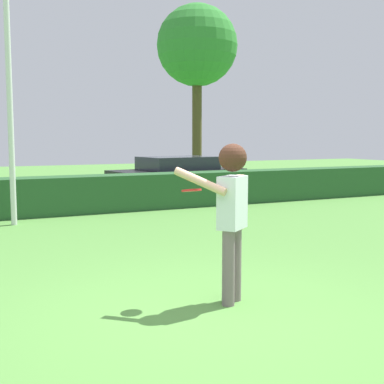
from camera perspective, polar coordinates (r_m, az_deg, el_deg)
name	(u,v)px	position (r m, az deg, el deg)	size (l,w,h in m)	color
ground_plane	(208,315)	(5.48, 1.82, -13.51)	(60.00, 60.00, 0.00)	#528D3D
person	(231,204)	(5.64, 4.41, -1.39)	(0.81, 0.55, 1.77)	slate
frisbee	(192,190)	(5.69, -0.05, 0.20)	(0.22, 0.23, 0.06)	red
lamppost	(8,57)	(11.47, -19.78, 13.95)	(0.24, 0.24, 6.32)	silver
hedge_row	(55,196)	(12.70, -15.05, -0.40)	(27.53, 0.90, 0.91)	#27542A
parked_car_black	(178,175)	(16.04, -1.61, 1.95)	(4.38, 2.22, 1.25)	black
oak_tree	(197,47)	(20.84, 0.57, 15.83)	(3.17, 3.17, 7.02)	brown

